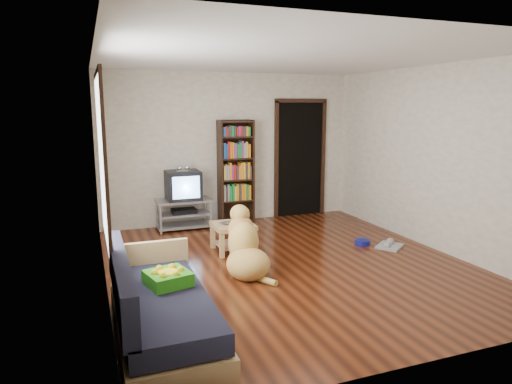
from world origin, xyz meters
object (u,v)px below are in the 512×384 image
object	(u,v)px
grey_rag	(390,246)
coffee_table	(233,232)
sofa	(158,312)
green_cushion	(168,278)
laptop	(234,223)
dog	(245,249)
bookshelf	(236,166)
tv_stand	(184,213)
crt_tv	(183,185)
dog_bowl	(362,242)

from	to	relation	value
grey_rag	coffee_table	world-z (taller)	coffee_table
sofa	grey_rag	bearing A→B (deg)	23.29
green_cushion	grey_rag	xyz separation A→B (m)	(3.44, 1.34, -0.47)
green_cushion	laptop	xyz separation A→B (m)	(1.25, 1.95, -0.07)
grey_rag	sofa	xyz separation A→B (m)	(-3.57, -1.53, 0.25)
coffee_table	dog	world-z (taller)	dog
bookshelf	sofa	size ratio (longest dim) A/B	1.00
green_cushion	dog	distance (m)	1.57
grey_rag	tv_stand	xyz separation A→B (m)	(-2.59, 2.10, 0.25)
tv_stand	coffee_table	distance (m)	1.51
bookshelf	sofa	distance (m)	4.26
laptop	tv_stand	distance (m)	1.55
tv_stand	coffee_table	size ratio (longest dim) A/B	1.64
grey_rag	crt_tv	xyz separation A→B (m)	(-2.59, 2.12, 0.73)
dog_bowl	tv_stand	size ratio (longest dim) A/B	0.24
dog_bowl	bookshelf	bearing A→B (deg)	124.66
green_cushion	laptop	world-z (taller)	green_cushion
laptop	sofa	distance (m)	2.55
dog_bowl	bookshelf	xyz separation A→B (m)	(-1.34, 1.94, 0.96)
tv_stand	bookshelf	xyz separation A→B (m)	(0.95, 0.09, 0.73)
laptop	dog_bowl	size ratio (longest dim) A/B	1.58
dog_bowl	grey_rag	distance (m)	0.39
bookshelf	coffee_table	xyz separation A→B (m)	(-0.55, -1.55, -0.72)
tv_stand	sofa	xyz separation A→B (m)	(-0.97, -3.63, -0.01)
green_cushion	sofa	xyz separation A→B (m)	(-0.12, -0.20, -0.22)
tv_stand	laptop	bearing A→B (deg)	-74.88
tv_stand	dog	bearing A→B (deg)	-83.39
green_cushion	laptop	size ratio (longest dim) A/B	1.05
grey_rag	bookshelf	distance (m)	2.91
green_cushion	tv_stand	distance (m)	3.54
grey_rag	tv_stand	bearing A→B (deg)	141.03
green_cushion	dog	world-z (taller)	dog
laptop	sofa	size ratio (longest dim) A/B	0.19
bookshelf	dog	bearing A→B (deg)	-105.57
laptop	dog	xyz separation A→B (m)	(-0.13, -0.86, -0.10)
sofa	coffee_table	size ratio (longest dim) A/B	3.27
dog_bowl	dog	size ratio (longest dim) A/B	0.21
laptop	grey_rag	world-z (taller)	laptop
crt_tv	bookshelf	world-z (taller)	bookshelf
dog_bowl	grey_rag	world-z (taller)	dog_bowl
laptop	dog_bowl	xyz separation A→B (m)	(1.89, -0.36, -0.37)
grey_rag	coffee_table	size ratio (longest dim) A/B	0.73
crt_tv	sofa	distance (m)	3.81
dog_bowl	coffee_table	bearing A→B (deg)	168.33
dog_bowl	grey_rag	xyz separation A→B (m)	(0.30, -0.25, -0.03)
green_cushion	crt_tv	distance (m)	3.57
grey_rag	dog	xyz separation A→B (m)	(-2.32, -0.25, 0.29)
tv_stand	dog	size ratio (longest dim) A/B	0.87
green_cushion	bookshelf	size ratio (longest dim) A/B	0.20
laptop	coffee_table	bearing A→B (deg)	77.92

